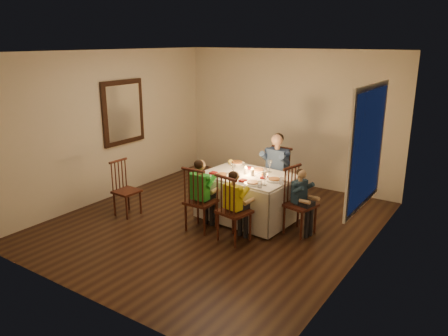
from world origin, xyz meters
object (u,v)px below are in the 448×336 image
Objects in this scene: chair_extra at (128,214)px; child_teal at (299,233)px; adult at (275,204)px; chair_end at (299,233)px; chair_near_right at (234,240)px; child_yellow at (234,240)px; dining_table at (248,187)px; chair_adult at (275,204)px; serving_bowl at (237,164)px; chair_near_left at (201,229)px; child_green at (201,229)px.

child_teal reaches higher than chair_extra.
chair_end is at bearing -42.93° from adult.
chair_near_right is 0.80× the size of adult.
child_yellow is 1.05× the size of child_teal.
adult reaches higher than chair_end.
dining_table reaches higher than adult.
chair_adult is 1.02m from serving_bowl.
child_yellow is (-0.67, -0.75, 0.00)m from chair_end.
dining_table is 2.03m from chair_extra.
chair_near_left is 1.00× the size of chair_end.
dining_table is at bearing -118.55° from child_green.
chair_adult is 1.10× the size of chair_extra.
child_teal is at bearing -42.93° from chair_adult.
chair_end is at bearing -153.50° from child_green.
child_teal is at bearing -16.11° from serving_bowl.
serving_bowl is (-1.34, 0.39, 0.76)m from chair_end.
chair_near_right is 1.10× the size of chair_extra.
chair_adult and chair_end have the same top height.
chair_near_left is at bearing 5.92° from child_yellow.
child_green is at bearing 180.00° from chair_near_left.
chair_near_right is at bearing 151.06° from child_teal.
chair_near_left is 1.47m from chair_end.
chair_extra is at bearing 6.55° from child_green.
chair_adult is 1.19m from chair_end.
dining_table is 6.64× the size of serving_bowl.
chair_end is at bearing -69.18° from chair_extra.
dining_table is at bearing -62.51° from chair_near_right.
adult is 1.60m from child_yellow.
child_teal is at bearing -121.58° from child_yellow.
chair_extra is at bearing 14.78° from child_yellow.
chair_near_right is at bearing 151.06° from chair_end.
adult reaches higher than chair_near_right.
dining_table is 0.98m from child_yellow.
dining_table is 1.06m from child_teal.
chair_extra is 2.50m from adult.
chair_near_right is 0.96× the size of child_yellow.
child_yellow reaches higher than chair_adult.
chair_near_right is at bearing -59.40° from serving_bowl.
child_teal is (0.67, 0.75, 0.00)m from chair_near_right.
chair_extra is 0.83× the size of child_green.
chair_extra is 1.36m from child_green.
chair_adult is (0.08, 0.80, -0.53)m from dining_table.
chair_adult is 1.60m from chair_near_right.
dining_table is at bearing 99.92° from child_teal.
child_teal is (0.00, 0.00, 0.00)m from chair_end.
chair_extra is 0.72× the size of adult.
child_yellow reaches higher than chair_extra.
dining_table is 1.47× the size of chair_near_right.
chair_end is (0.84, -0.84, 0.00)m from chair_adult.
serving_bowl is at bearing -49.34° from child_yellow.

